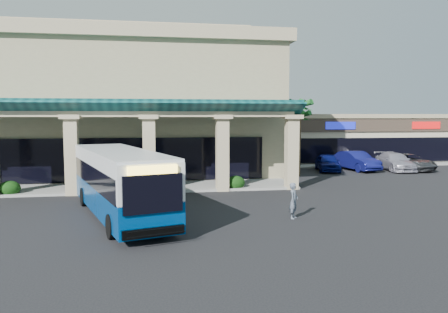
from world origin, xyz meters
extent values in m
plane|color=black|center=(0.00, 0.00, 0.00)|extent=(110.00, 110.00, 0.00)
imported|color=slate|center=(3.51, -2.73, 0.82)|extent=(0.66, 0.72, 1.64)
imported|color=#090F58|center=(11.96, 13.52, 0.75)|extent=(2.77, 4.68, 1.50)
imported|color=navy|center=(14.64, 13.70, 0.83)|extent=(2.57, 5.24, 1.65)
imported|color=#9D9AAA|center=(17.95, 13.06, 0.75)|extent=(2.72, 5.41, 1.51)
imported|color=#36383C|center=(19.17, 13.08, 0.71)|extent=(3.55, 5.55, 1.42)
camera|label=1|loc=(-2.85, -21.54, 4.63)|focal=35.00mm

